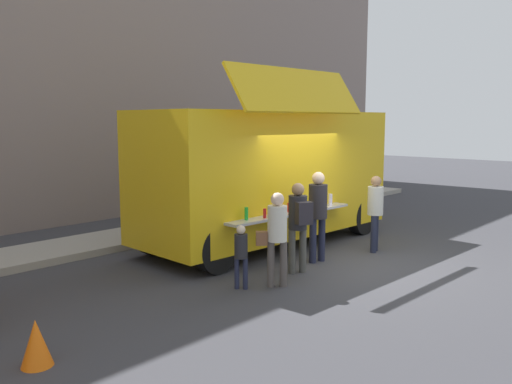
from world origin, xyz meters
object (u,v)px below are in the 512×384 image
object	(u,v)px
food_truck_main	(268,173)
customer_extra_browsing	(375,207)
customer_mid_with_backpack	(299,219)
traffic_cone_orange	(36,343)
customer_front_ordering	(318,209)
customer_rear_waiting	(276,231)
child_near_queue	(241,251)
trash_bin	(305,194)

from	to	relation	value
food_truck_main	customer_extra_browsing	bearing A→B (deg)	-63.10
customer_mid_with_backpack	customer_extra_browsing	distance (m)	2.40
food_truck_main	traffic_cone_orange	bearing A→B (deg)	-159.81
customer_front_ordering	traffic_cone_orange	bearing A→B (deg)	104.29
traffic_cone_orange	customer_rear_waiting	size ratio (longest dim) A/B	0.34
child_near_queue	customer_front_ordering	bearing A→B (deg)	-32.07
trash_bin	customer_extra_browsing	size ratio (longest dim) A/B	0.56
trash_bin	customer_rear_waiting	distance (m)	8.10
food_truck_main	customer_rear_waiting	distance (m)	3.21
traffic_cone_orange	trash_bin	bearing A→B (deg)	22.06
traffic_cone_orange	customer_mid_with_backpack	bearing A→B (deg)	0.89
traffic_cone_orange	trash_bin	world-z (taller)	trash_bin
customer_rear_waiting	customer_extra_browsing	distance (m)	3.26
customer_extra_browsing	child_near_queue	xyz separation A→B (m)	(-3.74, 0.34, -0.33)
trash_bin	customer_mid_with_backpack	xyz separation A→B (m)	(-5.86, -4.29, 0.56)
child_near_queue	food_truck_main	bearing A→B (deg)	-0.32
customer_front_ordering	customer_mid_with_backpack	size ratio (longest dim) A/B	1.08
customer_front_ordering	child_near_queue	bearing A→B (deg)	103.22
trash_bin	customer_rear_waiting	xyz separation A→B (m)	(-6.72, -4.50, 0.49)
trash_bin	traffic_cone_orange	bearing A→B (deg)	-157.94
child_near_queue	customer_extra_browsing	bearing A→B (deg)	-39.06
customer_extra_browsing	food_truck_main	bearing A→B (deg)	5.00
customer_extra_browsing	child_near_queue	distance (m)	3.77
food_truck_main	child_near_queue	world-z (taller)	food_truck_main
trash_bin	child_near_queue	world-z (taller)	child_near_queue
traffic_cone_orange	trash_bin	xyz separation A→B (m)	(10.77, 4.37, 0.18)
customer_mid_with_backpack	customer_front_ordering	bearing A→B (deg)	-49.29
food_truck_main	customer_front_ordering	xyz separation A→B (m)	(-0.51, -1.75, -0.55)
traffic_cone_orange	customer_mid_with_backpack	distance (m)	4.97
trash_bin	food_truck_main	bearing A→B (deg)	-152.50
customer_rear_waiting	customer_extra_browsing	xyz separation A→B (m)	(3.26, 0.02, 0.02)
customer_rear_waiting	food_truck_main	bearing A→B (deg)	-1.45
traffic_cone_orange	customer_front_ordering	bearing A→B (deg)	2.90
customer_rear_waiting	child_near_queue	size ratio (longest dim) A/B	1.49
trash_bin	child_near_queue	bearing A→B (deg)	-150.09
customer_rear_waiting	child_near_queue	distance (m)	0.67
customer_rear_waiting	child_near_queue	world-z (taller)	customer_rear_waiting
customer_extra_browsing	customer_front_ordering	bearing A→B (deg)	55.09
customer_front_ordering	customer_rear_waiting	bearing A→B (deg)	115.01
customer_mid_with_backpack	customer_extra_browsing	world-z (taller)	customer_mid_with_backpack
customer_mid_with_backpack	customer_rear_waiting	size ratio (longest dim) A/B	1.04
customer_front_ordering	customer_rear_waiting	distance (m)	1.81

